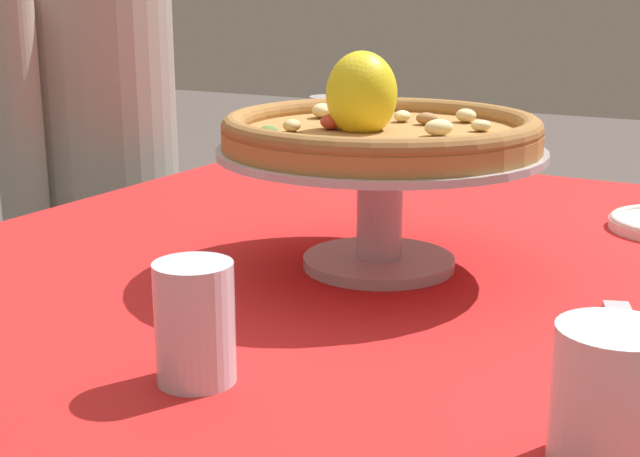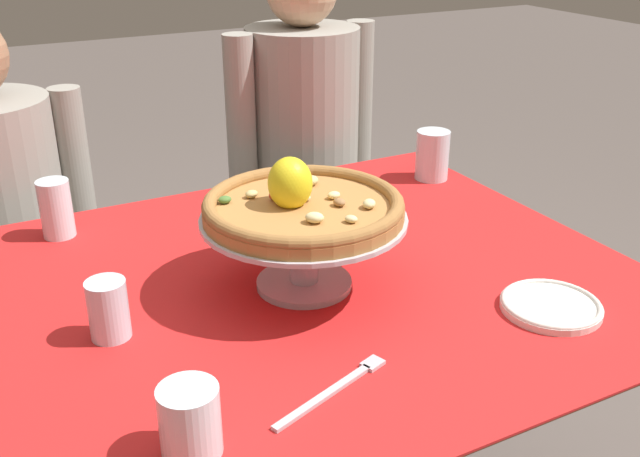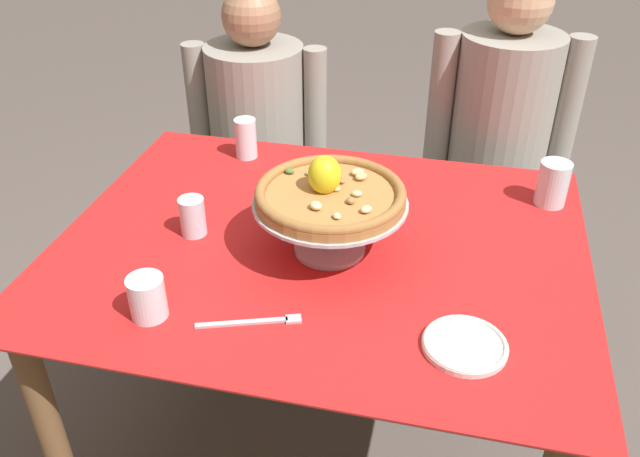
{
  "view_description": "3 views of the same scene",
  "coord_description": "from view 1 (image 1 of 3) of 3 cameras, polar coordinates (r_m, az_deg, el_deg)",
  "views": [
    {
      "loc": [
        -0.82,
        -0.43,
        1.04
      ],
      "look_at": [
        -0.0,
        0.03,
        0.79
      ],
      "focal_mm": 49.83,
      "sensor_mm": 36.0,
      "label": 1
    },
    {
      "loc": [
        -0.47,
        -1.04,
        1.37
      ],
      "look_at": [
        0.06,
        -0.03,
        0.85
      ],
      "focal_mm": 40.9,
      "sensor_mm": 36.0,
      "label": 2
    },
    {
      "loc": [
        0.3,
        -1.27,
        1.64
      ],
      "look_at": [
        -0.0,
        0.0,
        0.79
      ],
      "focal_mm": 36.94,
      "sensor_mm": 36.0,
      "label": 3
    }
  ],
  "objects": [
    {
      "name": "dinner_fork",
      "position": [
        0.82,
        19.33,
        -6.78
      ],
      "size": [
        0.21,
        0.09,
        0.01
      ],
      "color": "#B7B7C1",
      "rests_on": "dining_table"
    },
    {
      "name": "water_glass_back_right",
      "position": [
        1.57,
        0.78,
        6.08
      ],
      "size": [
        0.08,
        0.08,
        0.12
      ],
      "color": "silver",
      "rests_on": "dining_table"
    },
    {
      "name": "dining_table",
      "position": [
        1.01,
        1.61,
        -8.23
      ],
      "size": [
        1.25,
        1.0,
        0.75
      ],
      "color": "brown",
      "rests_on": "ground"
    },
    {
      "name": "pizza",
      "position": [
        0.95,
        3.82,
        6.47
      ],
      "size": [
        0.34,
        0.34,
        0.1
      ],
      "color": "#AD753D",
      "rests_on": "pizza_stand"
    },
    {
      "name": "water_glass_side_left",
      "position": [
        0.7,
        -8.02,
        -6.5
      ],
      "size": [
        0.06,
        0.06,
        0.1
      ],
      "color": "silver",
      "rests_on": "dining_table"
    },
    {
      "name": "pizza_stand",
      "position": [
        0.96,
        3.88,
        2.82
      ],
      "size": [
        0.35,
        0.35,
        0.13
      ],
      "color": "#B7B7C1",
      "rests_on": "dining_table"
    },
    {
      "name": "water_glass_front_left",
      "position": [
        0.6,
        18.18,
        -10.63
      ],
      "size": [
        0.08,
        0.08,
        0.09
      ],
      "color": "silver",
      "rests_on": "dining_table"
    },
    {
      "name": "diner_right",
      "position": [
        1.77,
        -13.97,
        -0.21
      ],
      "size": [
        0.47,
        0.35,
        1.25
      ],
      "color": "black",
      "rests_on": "ground"
    }
  ]
}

